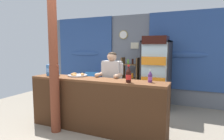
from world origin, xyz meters
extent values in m
plane|color=gray|center=(0.00, 1.10, 0.00)|extent=(7.33, 7.33, 0.00)
cube|color=slate|center=(0.00, 2.82, 1.26)|extent=(5.49, 0.12, 2.52)
cube|color=#2D4C89|center=(-1.55, 2.73, 1.49)|extent=(1.93, 0.04, 2.07)
ellipsoid|color=#2D4C89|center=(-1.55, 2.71, 1.39)|extent=(1.06, 0.10, 0.16)
cube|color=#2D4C89|center=(1.55, 2.73, 1.49)|extent=(1.95, 0.04, 2.07)
ellipsoid|color=#2D4C89|center=(1.55, 2.71, 1.39)|extent=(1.07, 0.10, 0.16)
cylinder|color=tan|center=(-0.21, 2.74, 1.96)|extent=(0.26, 0.03, 0.26)
cylinder|color=white|center=(-0.21, 2.72, 1.96)|extent=(0.22, 0.01, 0.22)
cube|color=beige|center=(0.15, 2.74, 1.64)|extent=(0.24, 0.02, 0.18)
cube|color=brown|center=(0.12, 0.40, 0.98)|extent=(2.67, 0.45, 0.04)
cube|color=#432715|center=(0.12, 0.20, 0.48)|extent=(2.67, 0.04, 0.96)
cube|color=#432715|center=(-1.18, 0.40, 0.48)|extent=(0.08, 0.40, 0.96)
cube|color=#432715|center=(1.41, 0.40, 0.48)|extent=(0.08, 0.40, 0.96)
cylinder|color=brown|center=(-0.55, 0.06, 0.62)|extent=(0.17, 0.17, 1.25)
cylinder|color=brown|center=(-0.55, 0.06, 1.87)|extent=(0.16, 0.16, 1.25)
ellipsoid|color=brown|center=(-0.47, 0.06, 1.24)|extent=(0.06, 0.05, 0.08)
cube|color=#232328|center=(0.87, 2.58, 0.87)|extent=(0.70, 0.04, 1.75)
cube|color=#232328|center=(0.54, 2.28, 0.87)|extent=(0.04, 0.63, 1.75)
cube|color=#232328|center=(1.20, 2.28, 0.87)|extent=(0.04, 0.63, 1.75)
cube|color=#232328|center=(0.87, 2.28, 1.73)|extent=(0.70, 0.63, 0.04)
cube|color=#232328|center=(0.87, 2.28, 0.04)|extent=(0.70, 0.63, 0.08)
cube|color=silver|center=(0.87, 1.98, 0.92)|extent=(0.64, 0.02, 1.59)
cylinder|color=#B7B7BC|center=(1.16, 1.94, 0.87)|extent=(0.02, 0.02, 0.40)
cube|color=silver|center=(0.87, 2.28, 0.65)|extent=(0.62, 0.55, 0.02)
cube|color=orange|center=(0.87, 2.15, 0.76)|extent=(0.58, 0.51, 0.20)
cube|color=silver|center=(0.87, 2.28, 1.15)|extent=(0.62, 0.55, 0.02)
cube|color=orange|center=(0.87, 2.15, 1.26)|extent=(0.58, 0.51, 0.20)
cube|color=silver|center=(0.87, 2.28, 1.65)|extent=(0.62, 0.55, 0.02)
cube|color=black|center=(0.87, 2.15, 1.76)|extent=(0.58, 0.51, 0.20)
cube|color=brown|center=(-0.09, 2.41, 0.65)|extent=(0.04, 0.28, 1.30)
cube|color=brown|center=(0.35, 2.41, 0.65)|extent=(0.04, 0.28, 1.30)
cube|color=brown|center=(0.13, 2.41, 1.11)|extent=(0.44, 0.28, 0.02)
cylinder|color=#75C64C|center=(0.06, 2.41, 1.18)|extent=(0.05, 0.05, 0.13)
cylinder|color=black|center=(0.19, 2.41, 1.19)|extent=(0.05, 0.05, 0.15)
cube|color=brown|center=(0.13, 2.41, 0.72)|extent=(0.44, 0.28, 0.02)
cylinder|color=silver|center=(0.06, 2.41, 0.78)|extent=(0.07, 0.07, 0.11)
cylinder|color=orange|center=(0.19, 2.41, 0.80)|extent=(0.06, 0.06, 0.14)
cube|color=brown|center=(0.13, 2.41, 0.33)|extent=(0.44, 0.28, 0.02)
cylinder|color=#56286B|center=(0.06, 2.41, 0.40)|extent=(0.06, 0.06, 0.12)
cylinder|color=orange|center=(0.19, 2.41, 0.40)|extent=(0.07, 0.07, 0.13)
cube|color=#3884D6|center=(-0.95, 2.03, 0.44)|extent=(0.52, 0.52, 0.04)
cube|color=#3884D6|center=(-0.99, 2.22, 0.66)|extent=(0.42, 0.13, 0.40)
cylinder|color=#3884D6|center=(-1.09, 1.80, 0.22)|extent=(0.04, 0.04, 0.44)
cylinder|color=#3884D6|center=(-0.72, 1.88, 0.22)|extent=(0.04, 0.04, 0.44)
cylinder|color=#3884D6|center=(-1.18, 2.17, 0.22)|extent=(0.04, 0.04, 0.44)
cylinder|color=#3884D6|center=(-0.81, 2.26, 0.22)|extent=(0.04, 0.04, 0.44)
cube|color=#3884D6|center=(-1.15, 1.99, 0.56)|extent=(0.12, 0.40, 0.03)
cube|color=#3884D6|center=(-0.76, 2.07, 0.56)|extent=(0.12, 0.40, 0.03)
cylinder|color=#28282D|center=(0.18, 0.85, 0.39)|extent=(0.11, 0.11, 0.79)
cylinder|color=#28282D|center=(0.34, 0.85, 0.39)|extent=(0.11, 0.11, 0.79)
cube|color=#BCB7B2|center=(0.26, 0.85, 1.05)|extent=(0.37, 0.20, 0.52)
sphere|color=tan|center=(0.26, 0.85, 1.39)|extent=(0.19, 0.19, 0.19)
ellipsoid|color=#2D2319|center=(0.26, 0.86, 1.44)|extent=(0.18, 0.18, 0.10)
cylinder|color=#BCB7B2|center=(0.06, 0.85, 1.15)|extent=(0.08, 0.08, 0.23)
cylinder|color=tan|center=(0.06, 0.70, 1.04)|extent=(0.07, 0.26, 0.07)
sphere|color=tan|center=(0.06, 0.57, 1.04)|extent=(0.08, 0.08, 0.08)
cylinder|color=#BCB7B2|center=(0.46, 0.85, 1.15)|extent=(0.08, 0.08, 0.23)
cylinder|color=tan|center=(0.46, 0.70, 1.04)|extent=(0.07, 0.26, 0.07)
sphere|color=tan|center=(0.46, 0.57, 1.04)|extent=(0.08, 0.08, 0.08)
cylinder|color=black|center=(0.81, 0.30, 1.09)|extent=(0.09, 0.09, 0.18)
cone|color=black|center=(0.81, 0.30, 1.22)|extent=(0.09, 0.09, 0.08)
cylinder|color=red|center=(0.81, 0.30, 1.28)|extent=(0.04, 0.04, 0.03)
cylinder|color=red|center=(0.81, 0.30, 1.09)|extent=(0.09, 0.09, 0.08)
cylinder|color=#56286B|center=(1.13, 0.46, 1.07)|extent=(0.07, 0.07, 0.13)
cone|color=#56286B|center=(1.13, 0.46, 1.16)|extent=(0.07, 0.07, 0.06)
cylinder|color=silver|center=(1.13, 0.46, 1.20)|extent=(0.03, 0.03, 0.02)
cylinder|color=purple|center=(1.13, 0.46, 1.07)|extent=(0.07, 0.07, 0.06)
cube|color=#3D75B7|center=(-0.89, 0.42, 1.11)|extent=(0.21, 0.16, 0.23)
cube|color=#7CB5F7|center=(-0.89, 0.34, 1.11)|extent=(0.19, 0.00, 0.08)
cylinder|color=#BCBCC1|center=(-0.37, 0.56, 1.01)|extent=(0.38, 0.38, 0.02)
torus|color=#BCBCC1|center=(-0.37, 0.56, 1.02)|extent=(0.40, 0.40, 0.02)
ellipsoid|color=#B2753D|center=(-0.25, 0.55, 1.04)|extent=(0.07, 0.08, 0.05)
ellipsoid|color=#B2753D|center=(-0.33, 0.66, 1.04)|extent=(0.08, 0.07, 0.04)
ellipsoid|color=#B2753D|center=(-0.48, 0.61, 1.04)|extent=(0.10, 0.08, 0.05)
ellipsoid|color=#B2753D|center=(-0.44, 0.49, 1.04)|extent=(0.09, 0.09, 0.05)
ellipsoid|color=#C68947|center=(-0.36, 0.43, 1.04)|extent=(0.10, 0.06, 0.04)
camera|label=1|loc=(1.84, -2.69, 1.57)|focal=30.89mm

